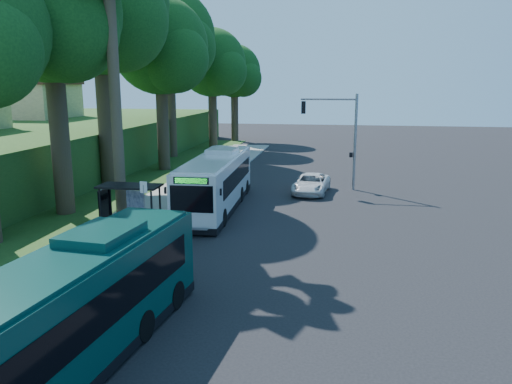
% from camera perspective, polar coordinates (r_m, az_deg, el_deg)
% --- Properties ---
extents(ground, '(140.00, 140.00, 0.00)m').
position_cam_1_polar(ground, '(28.22, 1.67, -3.55)').
color(ground, black).
rests_on(ground, ground).
extents(sidewalk, '(4.50, 70.00, 0.12)m').
position_cam_1_polar(sidewalk, '(30.05, -12.27, -2.73)').
color(sidewalk, gray).
rests_on(sidewalk, ground).
extents(red_curb, '(0.25, 30.00, 0.13)m').
position_cam_1_polar(red_curb, '(25.66, -10.76, -5.25)').
color(red_curb, maroon).
rests_on(red_curb, ground).
extents(grass_verge, '(8.00, 70.00, 0.06)m').
position_cam_1_polar(grass_verge, '(36.81, -17.66, -0.33)').
color(grass_verge, '#234719').
rests_on(grass_verge, ground).
extents(bus_shelter, '(3.20, 1.51, 2.55)m').
position_cam_1_polar(bus_shelter, '(27.06, -14.57, -0.69)').
color(bus_shelter, black).
rests_on(bus_shelter, ground).
extents(stop_sign_pole, '(0.35, 0.06, 3.17)m').
position_cam_1_polar(stop_sign_pole, '(24.37, -12.64, -1.35)').
color(stop_sign_pole, gray).
rests_on(stop_sign_pole, ground).
extents(traffic_signal_pole, '(4.10, 0.30, 7.00)m').
position_cam_1_polar(traffic_signal_pole, '(37.04, 9.72, 7.04)').
color(traffic_signal_pole, gray).
rests_on(traffic_signal_pole, ground).
extents(hillside_backdrop, '(24.00, 60.00, 8.80)m').
position_cam_1_polar(hillside_backdrop, '(51.87, -25.95, 5.23)').
color(hillside_backdrop, '#234719').
rests_on(hillside_backdrop, ground).
extents(tree_0, '(8.40, 8.00, 15.70)m').
position_cam_1_polar(tree_0, '(31.52, -22.34, 17.79)').
color(tree_0, '#382B1E').
rests_on(tree_0, ground).
extents(tree_1, '(10.50, 10.00, 18.26)m').
position_cam_1_polar(tree_1, '(39.15, -17.37, 19.14)').
color(tree_1, '#382B1E').
rests_on(tree_1, ground).
extents(tree_2, '(8.82, 8.40, 15.12)m').
position_cam_1_polar(tree_2, '(45.71, -10.81, 15.56)').
color(tree_2, '#382B1E').
rests_on(tree_2, ground).
extents(tree_3, '(10.08, 9.60, 17.28)m').
position_cam_1_polar(tree_3, '(54.00, -9.89, 16.66)').
color(tree_3, '#382B1E').
rests_on(tree_3, ground).
extents(tree_4, '(8.40, 8.00, 14.14)m').
position_cam_1_polar(tree_4, '(60.82, -4.97, 14.15)').
color(tree_4, '#382B1E').
rests_on(tree_4, ground).
extents(tree_5, '(7.35, 7.00, 12.86)m').
position_cam_1_polar(tree_5, '(68.37, -2.42, 13.34)').
color(tree_5, '#382B1E').
rests_on(tree_5, ground).
extents(white_bus, '(2.99, 12.10, 3.58)m').
position_cam_1_polar(white_bus, '(31.22, -4.52, 1.26)').
color(white_bus, silver).
rests_on(white_bus, ground).
extents(teal_bus, '(3.63, 11.97, 3.51)m').
position_cam_1_polar(teal_bus, '(14.60, -20.71, -12.76)').
color(teal_bus, '#093531').
rests_on(teal_bus, ground).
extents(pickup, '(2.75, 5.12, 1.37)m').
position_cam_1_polar(pickup, '(35.98, 6.34, 0.96)').
color(pickup, silver).
rests_on(pickup, ground).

